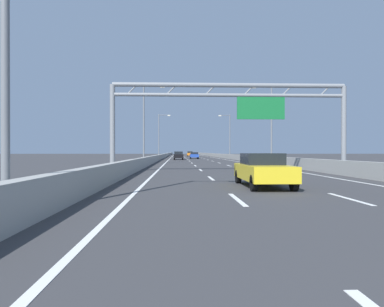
{
  "coord_description": "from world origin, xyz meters",
  "views": [
    {
      "loc": [
        -3.69,
        1.12,
        1.53
      ],
      "look_at": [
        -1.4,
        57.9,
        1.19
      ],
      "focal_mm": 33.94,
      "sensor_mm": 36.0,
      "label": 1
    }
  ],
  "objects_px": {
    "streetlamp_right_mid": "(270,119)",
    "streetlamp_left_far": "(160,133)",
    "black_car": "(179,155)",
    "streetlamp_left_mid": "(146,119)",
    "sign_gantry": "(234,104)",
    "orange_car": "(190,154)",
    "blue_car": "(194,155)",
    "streetlamp_right_far": "(229,134)",
    "yellow_car": "(263,169)"
  },
  "relations": [
    {
      "from": "blue_car",
      "to": "orange_car",
      "type": "bearing_deg",
      "value": 89.37
    },
    {
      "from": "blue_car",
      "to": "streetlamp_left_mid",
      "type": "bearing_deg",
      "value": -103.04
    },
    {
      "from": "streetlamp_left_mid",
      "to": "streetlamp_right_mid",
      "type": "distance_m",
      "value": 14.93
    },
    {
      "from": "streetlamp_right_mid",
      "to": "yellow_car",
      "type": "bearing_deg",
      "value": -104.97
    },
    {
      "from": "sign_gantry",
      "to": "orange_car",
      "type": "distance_m",
      "value": 85.52
    },
    {
      "from": "black_car",
      "to": "yellow_car",
      "type": "distance_m",
      "value": 51.0
    },
    {
      "from": "streetlamp_left_mid",
      "to": "orange_car",
      "type": "xyz_separation_m",
      "value": [
        7.64,
        67.47,
        -4.63
      ]
    },
    {
      "from": "streetlamp_left_far",
      "to": "streetlamp_right_far",
      "type": "relative_size",
      "value": 1.0
    },
    {
      "from": "blue_car",
      "to": "orange_car",
      "type": "distance_m",
      "value": 36.24
    },
    {
      "from": "blue_car",
      "to": "streetlamp_right_mid",
      "type": "bearing_deg",
      "value": -76.16
    },
    {
      "from": "streetlamp_right_far",
      "to": "streetlamp_right_mid",
      "type": "bearing_deg",
      "value": -90.0
    },
    {
      "from": "black_car",
      "to": "streetlamp_left_mid",
      "type": "bearing_deg",
      "value": -99.86
    },
    {
      "from": "streetlamp_left_far",
      "to": "streetlamp_right_far",
      "type": "bearing_deg",
      "value": 0.0
    },
    {
      "from": "streetlamp_left_mid",
      "to": "blue_car",
      "type": "height_order",
      "value": "streetlamp_left_mid"
    },
    {
      "from": "streetlamp_right_mid",
      "to": "streetlamp_left_far",
      "type": "bearing_deg",
      "value": 113.2
    },
    {
      "from": "streetlamp_right_mid",
      "to": "blue_car",
      "type": "distance_m",
      "value": 32.51
    },
    {
      "from": "streetlamp_right_far",
      "to": "streetlamp_left_mid",
      "type": "bearing_deg",
      "value": -113.2
    },
    {
      "from": "sign_gantry",
      "to": "blue_car",
      "type": "distance_m",
      "value": 49.37
    },
    {
      "from": "streetlamp_left_far",
      "to": "yellow_car",
      "type": "relative_size",
      "value": 2.05
    },
    {
      "from": "sign_gantry",
      "to": "streetlamp_right_mid",
      "type": "bearing_deg",
      "value": 68.2
    },
    {
      "from": "black_car",
      "to": "sign_gantry",
      "type": "bearing_deg",
      "value": -84.73
    },
    {
      "from": "streetlamp_left_far",
      "to": "blue_car",
      "type": "xyz_separation_m",
      "value": [
        7.24,
        -3.6,
        -4.68
      ]
    },
    {
      "from": "sign_gantry",
      "to": "black_car",
      "type": "xyz_separation_m",
      "value": [
        -3.77,
        40.86,
        -4.1
      ]
    },
    {
      "from": "streetlamp_left_far",
      "to": "orange_car",
      "type": "xyz_separation_m",
      "value": [
        7.64,
        32.63,
        -4.63
      ]
    },
    {
      "from": "streetlamp_left_mid",
      "to": "yellow_car",
      "type": "height_order",
      "value": "streetlamp_left_mid"
    },
    {
      "from": "streetlamp_right_far",
      "to": "orange_car",
      "type": "relative_size",
      "value": 2.29
    },
    {
      "from": "streetlamp_left_mid",
      "to": "streetlamp_right_far",
      "type": "xyz_separation_m",
      "value": [
        14.93,
        34.84,
        0.0
      ]
    },
    {
      "from": "streetlamp_left_far",
      "to": "orange_car",
      "type": "bearing_deg",
      "value": 76.83
    },
    {
      "from": "sign_gantry",
      "to": "blue_car",
      "type": "height_order",
      "value": "sign_gantry"
    },
    {
      "from": "streetlamp_left_far",
      "to": "black_car",
      "type": "distance_m",
      "value": 13.4
    },
    {
      "from": "yellow_car",
      "to": "sign_gantry",
      "type": "bearing_deg",
      "value": 88.29
    },
    {
      "from": "sign_gantry",
      "to": "orange_car",
      "type": "bearing_deg",
      "value": 90.08
    },
    {
      "from": "yellow_car",
      "to": "orange_car",
      "type": "xyz_separation_m",
      "value": [
        0.19,
        95.45,
        0.02
      ]
    },
    {
      "from": "black_car",
      "to": "yellow_car",
      "type": "xyz_separation_m",
      "value": [
        3.47,
        -50.88,
        -0.02
      ]
    },
    {
      "from": "streetlamp_left_mid",
      "to": "blue_car",
      "type": "distance_m",
      "value": 32.41
    },
    {
      "from": "blue_car",
      "to": "yellow_car",
      "type": "bearing_deg",
      "value": -89.79
    },
    {
      "from": "orange_car",
      "to": "black_car",
      "type": "bearing_deg",
      "value": -94.69
    },
    {
      "from": "streetlamp_right_mid",
      "to": "orange_car",
      "type": "distance_m",
      "value": 68.02
    },
    {
      "from": "yellow_car",
      "to": "orange_car",
      "type": "distance_m",
      "value": 95.45
    },
    {
      "from": "streetlamp_right_far",
      "to": "sign_gantry",
      "type": "bearing_deg",
      "value": -97.74
    },
    {
      "from": "streetlamp_left_mid",
      "to": "streetlamp_right_far",
      "type": "relative_size",
      "value": 1.0
    },
    {
      "from": "streetlamp_right_mid",
      "to": "blue_car",
      "type": "relative_size",
      "value": 2.22
    },
    {
      "from": "yellow_car",
      "to": "blue_car",
      "type": "xyz_separation_m",
      "value": [
        -0.22,
        59.21,
        -0.03
      ]
    },
    {
      "from": "yellow_car",
      "to": "streetlamp_right_mid",
      "type": "bearing_deg",
      "value": 75.03
    },
    {
      "from": "streetlamp_left_far",
      "to": "blue_car",
      "type": "height_order",
      "value": "streetlamp_left_far"
    },
    {
      "from": "streetlamp_left_far",
      "to": "black_car",
      "type": "relative_size",
      "value": 2.09
    },
    {
      "from": "streetlamp_left_mid",
      "to": "yellow_car",
      "type": "distance_m",
      "value": 29.32
    },
    {
      "from": "streetlamp_right_mid",
      "to": "blue_car",
      "type": "bearing_deg",
      "value": 103.84
    },
    {
      "from": "orange_car",
      "to": "streetlamp_left_far",
      "type": "bearing_deg",
      "value": -103.17
    },
    {
      "from": "streetlamp_right_far",
      "to": "orange_car",
      "type": "height_order",
      "value": "streetlamp_right_far"
    }
  ]
}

